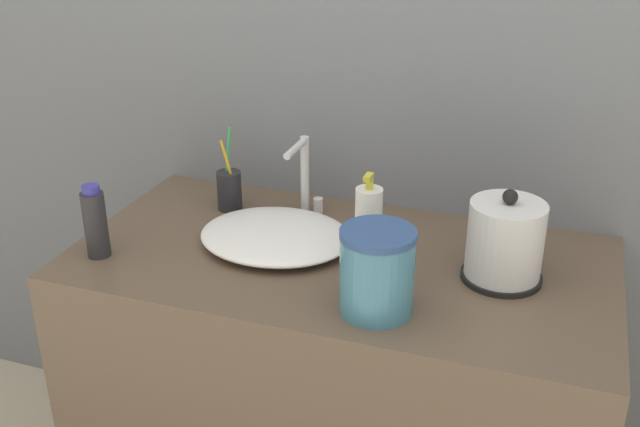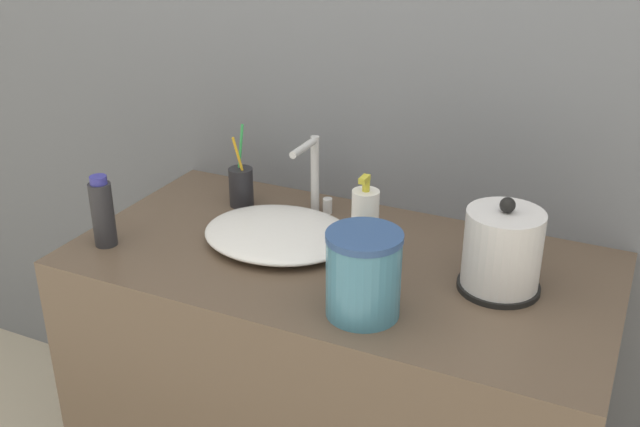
{
  "view_description": "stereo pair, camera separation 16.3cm",
  "coord_description": "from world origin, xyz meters",
  "px_view_note": "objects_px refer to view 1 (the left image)",
  "views": [
    {
      "loc": [
        0.45,
        -1.11,
        1.62
      ],
      "look_at": [
        -0.05,
        0.31,
        0.92
      ],
      "focal_mm": 42.0,
      "sensor_mm": 36.0,
      "label": 1
    },
    {
      "loc": [
        0.6,
        -1.05,
        1.62
      ],
      "look_at": [
        -0.05,
        0.31,
        0.92
      ],
      "focal_mm": 42.0,
      "sensor_mm": 36.0,
      "label": 2
    }
  ],
  "objects_px": {
    "shampoo_bottle": "(95,223)",
    "water_pitcher": "(377,271)",
    "faucet": "(305,173)",
    "electric_kettle": "(505,244)",
    "toothbrush_cup": "(229,190)",
    "lotion_bottle": "(368,228)"
  },
  "relations": [
    {
      "from": "shampoo_bottle",
      "to": "water_pitcher",
      "type": "relative_size",
      "value": 0.98
    },
    {
      "from": "faucet",
      "to": "electric_kettle",
      "type": "xyz_separation_m",
      "value": [
        0.51,
        -0.17,
        -0.03
      ]
    },
    {
      "from": "water_pitcher",
      "to": "shampoo_bottle",
      "type": "bearing_deg",
      "value": 178.29
    },
    {
      "from": "toothbrush_cup",
      "to": "faucet",
      "type": "bearing_deg",
      "value": 10.36
    },
    {
      "from": "lotion_bottle",
      "to": "water_pitcher",
      "type": "relative_size",
      "value": 1.28
    },
    {
      "from": "lotion_bottle",
      "to": "water_pitcher",
      "type": "bearing_deg",
      "value": -68.52
    },
    {
      "from": "shampoo_bottle",
      "to": "water_pitcher",
      "type": "height_order",
      "value": "water_pitcher"
    },
    {
      "from": "lotion_bottle",
      "to": "water_pitcher",
      "type": "height_order",
      "value": "lotion_bottle"
    },
    {
      "from": "electric_kettle",
      "to": "toothbrush_cup",
      "type": "xyz_separation_m",
      "value": [
        -0.7,
        0.14,
        -0.03
      ]
    },
    {
      "from": "shampoo_bottle",
      "to": "electric_kettle",
      "type": "bearing_deg",
      "value": 12.27
    },
    {
      "from": "electric_kettle",
      "to": "water_pitcher",
      "type": "bearing_deg",
      "value": -136.4
    },
    {
      "from": "electric_kettle",
      "to": "shampoo_bottle",
      "type": "height_order",
      "value": "electric_kettle"
    },
    {
      "from": "faucet",
      "to": "toothbrush_cup",
      "type": "xyz_separation_m",
      "value": [
        -0.19,
        -0.04,
        -0.06
      ]
    },
    {
      "from": "faucet",
      "to": "lotion_bottle",
      "type": "xyz_separation_m",
      "value": [
        0.23,
        -0.22,
        -0.01
      ]
    },
    {
      "from": "lotion_bottle",
      "to": "shampoo_bottle",
      "type": "height_order",
      "value": "lotion_bottle"
    },
    {
      "from": "electric_kettle",
      "to": "lotion_bottle",
      "type": "distance_m",
      "value": 0.29
    },
    {
      "from": "faucet",
      "to": "shampoo_bottle",
      "type": "height_order",
      "value": "faucet"
    },
    {
      "from": "electric_kettle",
      "to": "faucet",
      "type": "bearing_deg",
      "value": 161.1
    },
    {
      "from": "faucet",
      "to": "toothbrush_cup",
      "type": "bearing_deg",
      "value": -169.64
    },
    {
      "from": "toothbrush_cup",
      "to": "water_pitcher",
      "type": "bearing_deg",
      "value": -35.85
    },
    {
      "from": "electric_kettle",
      "to": "lotion_bottle",
      "type": "relative_size",
      "value": 0.92
    },
    {
      "from": "toothbrush_cup",
      "to": "water_pitcher",
      "type": "xyz_separation_m",
      "value": [
        0.48,
        -0.35,
        0.03
      ]
    }
  ]
}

